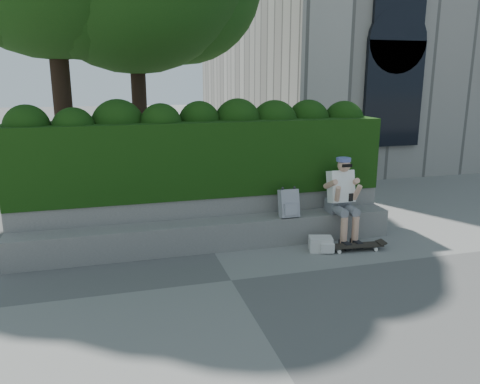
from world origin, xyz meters
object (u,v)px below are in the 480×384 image
object	(u,v)px
skateboard	(355,246)
backpack_ground	(321,244)
person	(342,196)
backpack_plaid	(289,203)

from	to	relation	value
skateboard	backpack_ground	xyz separation A→B (m)	(-0.54, 0.12, 0.04)
person	backpack_plaid	size ratio (longest dim) A/B	3.10
backpack_ground	person	bearing A→B (deg)	52.49
backpack_plaid	backpack_ground	distance (m)	0.81
backpack_ground	backpack_plaid	bearing A→B (deg)	143.58
person	backpack_plaid	bearing A→B (deg)	174.79
person	skateboard	size ratio (longest dim) A/B	1.58
person	backpack_ground	xyz separation A→B (m)	(-0.53, -0.39, -0.64)
person	backpack_ground	world-z (taller)	person
skateboard	backpack_ground	bearing A→B (deg)	173.46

